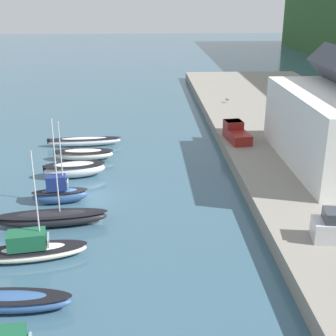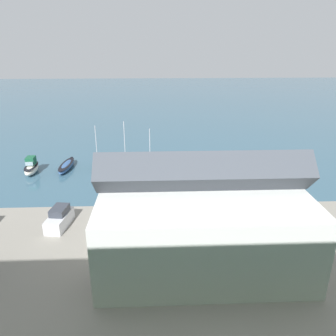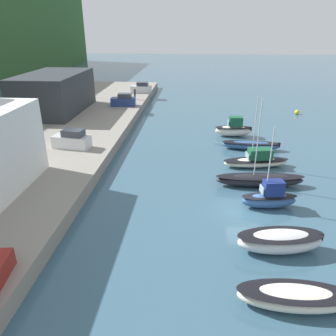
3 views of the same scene
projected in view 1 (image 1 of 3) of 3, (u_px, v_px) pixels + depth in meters
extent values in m
plane|color=#385B70|center=(87.00, 199.00, 40.61)|extent=(320.00, 320.00, 0.00)
ellipsoid|color=white|center=(84.00, 142.00, 54.07)|extent=(2.01, 8.51, 1.04)
ellipsoid|color=black|center=(84.00, 139.00, 53.94)|extent=(2.08, 8.68, 0.12)
cube|color=black|center=(49.00, 141.00, 53.54)|extent=(0.38, 0.30, 0.56)
ellipsoid|color=white|center=(83.00, 154.00, 49.69)|extent=(1.98, 6.28, 1.15)
ellipsoid|color=black|center=(83.00, 151.00, 49.54)|extent=(2.06, 6.40, 0.12)
cube|color=black|center=(55.00, 153.00, 49.47)|extent=(0.36, 0.28, 0.56)
ellipsoid|color=silver|center=(74.00, 169.00, 45.06)|extent=(2.87, 6.09, 1.51)
ellipsoid|color=black|center=(74.00, 164.00, 44.87)|extent=(2.97, 6.21, 0.12)
cube|color=black|center=(44.00, 169.00, 44.46)|extent=(0.40, 0.33, 0.56)
ellipsoid|color=#33568E|center=(60.00, 196.00, 39.60)|extent=(1.98, 4.76, 1.27)
ellipsoid|color=black|center=(60.00, 191.00, 39.44)|extent=(2.05, 4.85, 0.12)
cube|color=navy|center=(56.00, 183.00, 39.11)|extent=(1.25, 1.74, 1.22)
cube|color=#8CA5B2|center=(68.00, 184.00, 39.34)|extent=(0.96, 0.22, 0.61)
cylinder|color=silver|center=(61.00, 156.00, 38.38)|extent=(0.10, 0.10, 5.85)
ellipsoid|color=black|center=(52.00, 219.00, 35.81)|extent=(2.41, 8.45, 1.16)
ellipsoid|color=black|center=(52.00, 214.00, 35.66)|extent=(2.49, 8.62, 0.12)
cylinder|color=silver|center=(56.00, 167.00, 34.36)|extent=(0.10, 0.10, 7.29)
ellipsoid|color=white|center=(34.00, 253.00, 31.42)|extent=(2.91, 7.24, 0.92)
ellipsoid|color=black|center=(33.00, 248.00, 31.31)|extent=(3.01, 7.39, 0.12)
cube|color=#195638|center=(27.00, 240.00, 30.99)|extent=(1.75, 2.65, 1.13)
cube|color=#8CA5B2|center=(48.00, 240.00, 31.31)|extent=(1.25, 0.29, 0.57)
cylinder|color=silver|center=(36.00, 200.00, 30.15)|extent=(0.10, 0.10, 6.76)
ellipsoid|color=#33568E|center=(9.00, 302.00, 26.38)|extent=(1.97, 7.15, 1.07)
ellipsoid|color=black|center=(8.00, 296.00, 26.24)|extent=(2.04, 7.29, 0.12)
cube|color=maroon|center=(239.00, 137.00, 51.13)|extent=(3.74, 2.44, 1.10)
cube|color=maroon|center=(233.00, 129.00, 52.85)|extent=(2.12, 2.13, 1.90)
cube|color=#2D333D|center=(233.00, 123.00, 52.60)|extent=(1.84, 2.00, 0.50)
cylinder|color=tan|center=(227.00, 102.00, 69.16)|extent=(0.12, 0.12, 0.28)
ellipsoid|color=tan|center=(227.00, 99.00, 69.05)|extent=(0.83, 0.70, 0.36)
sphere|color=tan|center=(229.00, 99.00, 68.74)|extent=(0.22, 0.22, 0.22)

